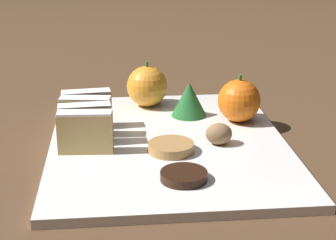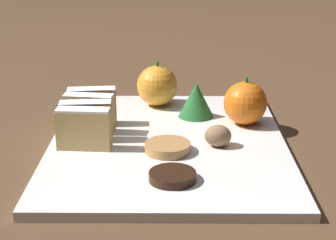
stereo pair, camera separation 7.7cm
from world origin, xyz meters
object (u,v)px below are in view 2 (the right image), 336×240
walnut (218,136)px  chocolate_cookie (172,176)px  orange_far (245,103)px  orange_near (157,86)px

walnut → chocolate_cookie: walnut is taller
walnut → chocolate_cookie: 0.12m
orange_far → orange_near: bearing=146.8°
chocolate_cookie → orange_near: bearing=95.1°
orange_near → walnut: orange_near is taller
orange_far → walnut: (-0.05, -0.09, -0.02)m
orange_near → orange_far: size_ratio=1.03×
orange_near → orange_far: 0.16m
orange_far → walnut: orange_far is taller
orange_near → chocolate_cookie: bearing=-84.9°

